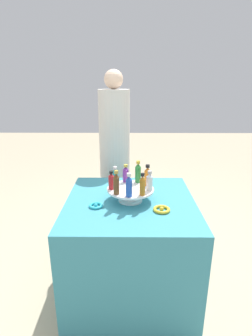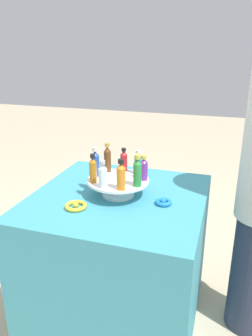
% 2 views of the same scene
% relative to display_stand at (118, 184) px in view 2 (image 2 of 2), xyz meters
% --- Properties ---
extents(ground_plane, '(12.00, 12.00, 0.00)m').
position_rel_display_stand_xyz_m(ground_plane, '(0.00, 0.00, -0.79)').
color(ground_plane, tan).
extents(party_table, '(0.83, 0.83, 0.73)m').
position_rel_display_stand_xyz_m(party_table, '(0.00, 0.00, -0.42)').
color(party_table, teal).
rests_on(party_table, ground_plane).
extents(display_stand, '(0.30, 0.30, 0.09)m').
position_rel_display_stand_xyz_m(display_stand, '(0.00, 0.00, 0.00)').
color(display_stand, white).
rests_on(display_stand, party_table).
extents(bottle_green, '(0.04, 0.04, 0.15)m').
position_rel_display_stand_xyz_m(bottle_green, '(0.11, -0.05, 0.09)').
color(bottle_green, '#288438').
rests_on(bottle_green, display_stand).
extents(bottle_purple, '(0.04, 0.04, 0.12)m').
position_rel_display_stand_xyz_m(bottle_purple, '(0.12, 0.03, 0.08)').
color(bottle_purple, '#702D93').
rests_on(bottle_purple, display_stand).
extents(bottle_teal, '(0.03, 0.03, 0.12)m').
position_rel_display_stand_xyz_m(bottle_teal, '(0.07, 0.10, 0.08)').
color(bottle_teal, teal).
rests_on(bottle_teal, display_stand).
extents(bottle_red, '(0.04, 0.04, 0.12)m').
position_rel_display_stand_xyz_m(bottle_red, '(-0.01, 0.12, 0.08)').
color(bottle_red, '#B21E23').
rests_on(bottle_red, display_stand).
extents(bottle_brown, '(0.04, 0.04, 0.15)m').
position_rel_display_stand_xyz_m(bottle_brown, '(-0.09, 0.09, 0.09)').
color(bottle_brown, brown).
rests_on(bottle_brown, display_stand).
extents(bottle_blue, '(0.04, 0.04, 0.15)m').
position_rel_display_stand_xyz_m(bottle_blue, '(-0.12, 0.01, 0.09)').
color(bottle_blue, '#234CAD').
rests_on(bottle_blue, display_stand).
extents(bottle_amber, '(0.03, 0.03, 0.14)m').
position_rel_display_stand_xyz_m(bottle_amber, '(-0.10, -0.07, 0.09)').
color(bottle_amber, '#AD6B19').
rests_on(bottle_amber, display_stand).
extents(bottle_clear, '(0.04, 0.04, 0.13)m').
position_rel_display_stand_xyz_m(bottle_clear, '(-0.03, -0.12, 0.09)').
color(bottle_clear, silver).
rests_on(bottle_clear, display_stand).
extents(bottle_orange, '(0.04, 0.04, 0.14)m').
position_rel_display_stand_xyz_m(bottle_orange, '(0.05, -0.11, 0.09)').
color(bottle_orange, orange).
rests_on(bottle_orange, display_stand).
extents(ribbon_bow_gold, '(0.10, 0.10, 0.03)m').
position_rel_display_stand_xyz_m(ribbon_bow_gold, '(-0.14, -0.19, -0.05)').
color(ribbon_bow_gold, gold).
rests_on(ribbon_bow_gold, party_table).
extents(ribbon_bow_blue, '(0.08, 0.08, 0.03)m').
position_rel_display_stand_xyz_m(ribbon_bow_blue, '(0.23, -0.03, -0.05)').
color(ribbon_bow_blue, blue).
rests_on(ribbon_bow_blue, party_table).
extents(ribbon_bow_teal, '(0.09, 0.09, 0.02)m').
position_rel_display_stand_xyz_m(ribbon_bow_teal, '(-0.09, 0.21, -0.05)').
color(ribbon_bow_teal, '#2DB7CC').
rests_on(ribbon_bow_teal, party_table).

